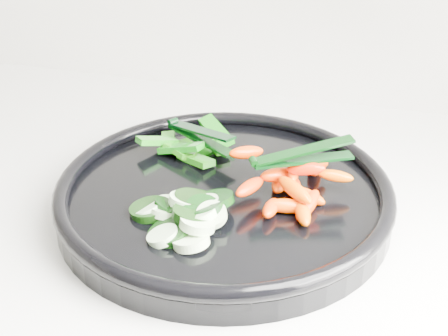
# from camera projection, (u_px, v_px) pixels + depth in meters

# --- Properties ---
(veggie_tray) EXTENTS (0.43, 0.43, 0.04)m
(veggie_tray) POSITION_uv_depth(u_px,v_px,m) (224.00, 195.00, 0.70)
(veggie_tray) COLOR black
(veggie_tray) RESTS_ON counter
(cucumber_pile) EXTENTS (0.12, 0.12, 0.04)m
(cucumber_pile) POSITION_uv_depth(u_px,v_px,m) (184.00, 213.00, 0.64)
(cucumber_pile) COLOR black
(cucumber_pile) RESTS_ON veggie_tray
(carrot_pile) EXTENTS (0.14, 0.15, 0.05)m
(carrot_pile) POSITION_uv_depth(u_px,v_px,m) (293.00, 183.00, 0.68)
(carrot_pile) COLOR #DF4700
(carrot_pile) RESTS_ON veggie_tray
(pepper_pile) EXTENTS (0.12, 0.11, 0.04)m
(pepper_pile) POSITION_uv_depth(u_px,v_px,m) (192.00, 146.00, 0.77)
(pepper_pile) COLOR #24730B
(pepper_pile) RESTS_ON veggie_tray
(tong_carrot) EXTENTS (0.11, 0.07, 0.02)m
(tong_carrot) POSITION_uv_depth(u_px,v_px,m) (300.00, 156.00, 0.66)
(tong_carrot) COLOR black
(tong_carrot) RESTS_ON carrot_pile
(tong_pepper) EXTENTS (0.11, 0.07, 0.02)m
(tong_pepper) POSITION_uv_depth(u_px,v_px,m) (199.00, 134.00, 0.76)
(tong_pepper) COLOR black
(tong_pepper) RESTS_ON pepper_pile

